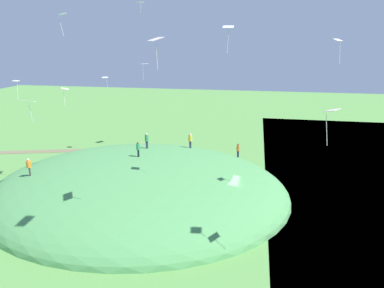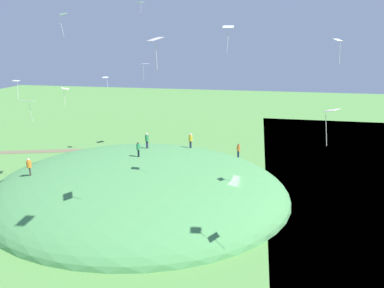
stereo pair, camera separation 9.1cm
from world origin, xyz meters
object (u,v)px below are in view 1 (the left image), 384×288
Objects in this scene: kite_0 at (63,15)px; kite_2 at (156,40)px; kite_1 at (139,3)px; person_walking_path at (29,165)px; kite_9 at (338,42)px; person_on_hilltop at (138,147)px; kite_7 at (16,83)px; kite_4 at (65,89)px; kite_8 at (143,65)px; kite_3 at (228,29)px; kite_6 at (332,113)px; person_near_shore at (238,149)px; kite_11 at (28,102)px; person_watching_kites at (147,139)px; person_with_child at (190,139)px; kite_12 at (105,78)px.

kite_2 is at bearing 142.21° from kite_0.
kite_1 is 0.52× the size of kite_2.
kite_1 reaches higher than kite_2.
person_walking_path is 29.73m from kite_9.
person_on_hilltop is at bearing -156.08° from kite_0.
kite_9 reaches higher than kite_7.
person_on_hilltop is at bearing -170.00° from kite_4.
kite_4 reaches higher than person_on_hilltop.
kite_7 is at bearing 74.41° from kite_8.
kite_3 is 11.00m from kite_6.
person_on_hilltop reaches higher than person_near_shore.
kite_8 is at bearing -103.16° from kite_11.
kite_7 is (2.90, 3.81, -5.75)m from kite_0.
kite_7 is (8.35, 10.23, 7.47)m from person_watching_kites.
kite_8 reaches higher than kite_7.
kite_9 is (-13.43, 11.84, 11.42)m from person_with_child.
kite_2 reaches higher than person_with_child.
kite_3 is at bearing 98.40° from person_with_child.
kite_1 reaches higher than person_walking_path.
kite_7 reaches higher than person_with_child.
person_walking_path is at bearing -22.66° from kite_2.
person_on_hilltop is at bearing 41.02° from person_with_child.
kite_12 is (1.87, -12.33, -6.95)m from kite_0.
person_near_shore is 1.17× the size of kite_12.
kite_6 is 1.31× the size of kite_7.
person_with_child is 5.41m from person_watching_kites.
kite_3 is (-19.23, 0.57, 12.58)m from person_walking_path.
kite_3 reaches higher than kite_9.
kite_1 is at bearing -26.76° from kite_9.
kite_1 is 11.59m from kite_8.
person_on_hilltop is 15.34m from kite_8.
kite_1 is at bearing 12.33° from person_with_child.
kite_12 is at bearing -93.66° from kite_7.
kite_1 is 14.30m from kite_3.
person_near_shore is 19.65m from kite_12.
person_walking_path is (13.94, 11.54, -0.18)m from person_with_child.
kite_9 reaches higher than person_with_child.
person_on_hilltop is at bearing 82.81° from person_walking_path.
kite_4 is at bearing -14.46° from kite_3.
kite_6 is at bearing 86.42° from person_watching_kites.
kite_3 is at bearing 88.08° from person_watching_kites.
kite_8 is 1.10× the size of kite_11.
kite_9 reaches higher than kite_6.
kite_1 is 11.95m from kite_4.
kite_3 is (-5.29, 12.11, 12.40)m from person_with_child.
person_near_shore is at bearing 173.16° from person_with_child.
person_watching_kites is 1.11× the size of kite_7.
kite_3 is at bearing -125.75° from kite_2.
person_with_child is 21.29m from kite_2.
person_walking_path is at bearing 32.59° from kite_0.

